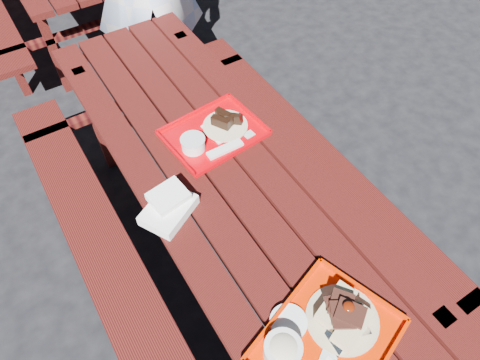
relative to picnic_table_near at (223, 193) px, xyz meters
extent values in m
plane|color=black|center=(0.00, 0.00, -0.56)|extent=(60.00, 60.00, 0.00)
cube|color=#48130D|center=(-0.30, 0.00, 0.17)|extent=(0.14, 2.40, 0.04)
cube|color=#48130D|center=(-0.15, 0.00, 0.17)|extent=(0.14, 2.40, 0.04)
cube|color=#48130D|center=(0.00, 0.00, 0.17)|extent=(0.14, 2.40, 0.04)
cube|color=#48130D|center=(0.15, 0.00, 0.17)|extent=(0.14, 2.40, 0.04)
cube|color=#48130D|center=(0.30, 0.00, 0.17)|extent=(0.14, 2.40, 0.04)
cube|color=#48130D|center=(-0.58, 0.00, -0.13)|extent=(0.25, 2.40, 0.04)
cube|color=#48130D|center=(-0.58, 0.84, -0.35)|extent=(0.06, 0.06, 0.42)
cube|color=#48130D|center=(0.58, 0.00, -0.13)|extent=(0.25, 2.40, 0.04)
cube|color=#48130D|center=(0.58, -0.84, -0.35)|extent=(0.06, 0.06, 0.42)
cube|color=#48130D|center=(0.58, 0.84, -0.35)|extent=(0.06, 0.06, 0.42)
cube|color=#48130D|center=(0.30, -0.96, -0.19)|extent=(0.06, 0.06, 0.75)
cube|color=#48130D|center=(-0.30, 0.96, -0.19)|extent=(0.06, 0.06, 0.75)
cube|color=#48130D|center=(0.30, 0.96, -0.19)|extent=(0.06, 0.06, 0.75)
cube|color=#48130D|center=(0.00, 0.96, -0.13)|extent=(1.40, 0.06, 0.04)
cube|color=#48130D|center=(-0.58, 1.96, -0.35)|extent=(0.06, 0.06, 0.42)
cube|color=#48130D|center=(0.58, 1.96, -0.35)|extent=(0.06, 0.06, 0.42)
cube|color=#48130D|center=(-0.30, 1.84, -0.19)|extent=(0.06, 0.06, 0.75)
cube|color=#48130D|center=(0.30, 1.84, -0.19)|extent=(0.06, 0.06, 0.75)
cube|color=#48130D|center=(0.00, 1.84, -0.13)|extent=(1.40, 0.06, 0.04)
cube|color=red|center=(-0.09, -0.81, 0.20)|extent=(0.53, 0.47, 0.01)
cube|color=red|center=(-0.14, -0.65, 0.21)|extent=(0.43, 0.15, 0.02)
cube|color=red|center=(0.12, -0.74, 0.21)|extent=(0.12, 0.33, 0.02)
cylinder|color=tan|center=(0.00, -0.79, 0.20)|extent=(0.24, 0.24, 0.01)
cube|color=beige|center=(0.00, -0.83, 0.24)|extent=(0.17, 0.11, 0.04)
cube|color=beige|center=(0.00, -0.75, 0.24)|extent=(0.17, 0.11, 0.04)
ellipsoid|color=#4F1305|center=(0.00, -0.79, 0.33)|extent=(0.04, 0.04, 0.01)
cylinder|color=silver|center=(-0.23, -0.77, 0.23)|extent=(0.12, 0.12, 0.06)
ellipsoid|color=beige|center=(-0.23, -0.77, 0.25)|extent=(0.10, 0.10, 0.05)
cylinder|color=white|center=(-0.16, -0.70, 0.21)|extent=(0.13, 0.13, 0.01)
cube|color=#B2CBC6|center=(-0.12, -0.86, 0.20)|extent=(0.07, 0.07, 0.00)
cube|color=#C40008|center=(0.07, 0.18, 0.20)|extent=(0.44, 0.36, 0.01)
cube|color=#C40008|center=(0.05, 0.34, 0.21)|extent=(0.41, 0.05, 0.02)
cube|color=#C40008|center=(0.08, 0.02, 0.21)|extent=(0.41, 0.05, 0.02)
cube|color=#C40008|center=(0.27, 0.20, 0.21)|extent=(0.04, 0.32, 0.02)
cube|color=#C40008|center=(-0.14, 0.16, 0.21)|extent=(0.04, 0.32, 0.02)
cube|color=silver|center=(0.11, 0.18, 0.20)|extent=(0.15, 0.15, 0.01)
cylinder|color=beige|center=(0.13, 0.18, 0.21)|extent=(0.21, 0.21, 0.01)
cylinder|color=white|center=(-0.05, 0.15, 0.23)|extent=(0.10, 0.10, 0.05)
cylinder|color=silver|center=(-0.05, 0.15, 0.26)|extent=(0.11, 0.11, 0.01)
cube|color=white|center=(0.06, 0.06, 0.21)|extent=(0.17, 0.04, 0.01)
cube|color=silver|center=(0.20, 0.09, 0.20)|extent=(0.05, 0.04, 0.00)
cube|color=white|center=(-0.29, -0.10, 0.21)|extent=(0.25, 0.23, 0.05)
cube|color=white|center=(-0.28, -0.07, 0.26)|extent=(0.16, 0.13, 0.04)
camera|label=1|loc=(-0.55, -1.03, 1.60)|focal=32.00mm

